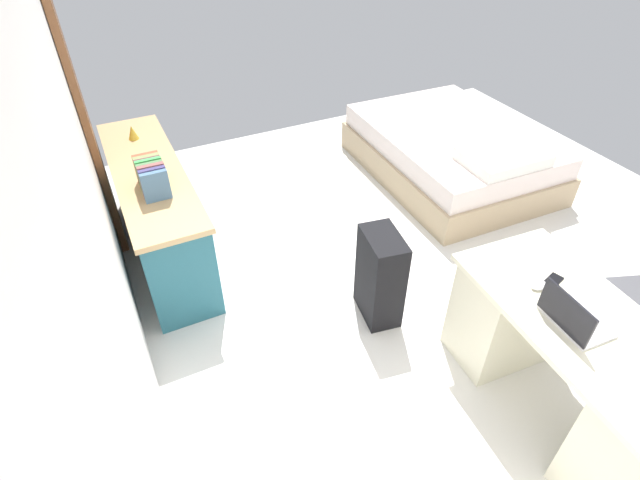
# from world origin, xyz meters

# --- Properties ---
(ground_plane) EXTENTS (5.58, 5.58, 0.00)m
(ground_plane) POSITION_xyz_m (0.00, 0.00, 0.00)
(ground_plane) COLOR silver
(wall_back) EXTENTS (4.58, 0.10, 2.67)m
(wall_back) POSITION_xyz_m (0.00, 2.07, 1.33)
(wall_back) COLOR white
(wall_back) RESTS_ON ground_plane
(door_wooden) EXTENTS (0.88, 0.05, 2.04)m
(door_wooden) POSITION_xyz_m (1.74, 1.99, 1.02)
(door_wooden) COLOR brown
(door_wooden) RESTS_ON ground_plane
(desk) EXTENTS (1.48, 0.76, 0.73)m
(desk) POSITION_xyz_m (-1.27, 0.02, 0.38)
(desk) COLOR beige
(desk) RESTS_ON ground_plane
(credenza) EXTENTS (1.80, 0.48, 0.76)m
(credenza) POSITION_xyz_m (1.17, 1.69, 0.38)
(credenza) COLOR #235B6B
(credenza) RESTS_ON ground_plane
(bed) EXTENTS (1.95, 1.46, 0.58)m
(bed) POSITION_xyz_m (1.12, -1.08, 0.24)
(bed) COLOR tan
(bed) RESTS_ON ground_plane
(suitcase_black) EXTENTS (0.39, 0.28, 0.67)m
(suitcase_black) POSITION_xyz_m (-0.16, 0.52, 0.33)
(suitcase_black) COLOR black
(suitcase_black) RESTS_ON ground_plane
(laptop) EXTENTS (0.32, 0.24, 0.21)m
(laptop) POSITION_xyz_m (-1.21, 0.11, 0.78)
(laptop) COLOR #B7B7BC
(laptop) RESTS_ON desk
(computer_mouse) EXTENTS (0.07, 0.10, 0.03)m
(computer_mouse) POSITION_xyz_m (-0.96, 0.05, 0.75)
(computer_mouse) COLOR white
(computer_mouse) RESTS_ON desk
(cell_phone_by_mouse) EXTENTS (0.10, 0.15, 0.01)m
(cell_phone_by_mouse) POSITION_xyz_m (-0.96, -0.05, 0.74)
(cell_phone_by_mouse) COLOR black
(cell_phone_by_mouse) RESTS_ON desk
(book_row) EXTENTS (0.32, 0.17, 0.22)m
(book_row) POSITION_xyz_m (0.87, 1.69, 0.86)
(book_row) COLOR #486C8D
(book_row) RESTS_ON credenza
(figurine_small) EXTENTS (0.08, 0.08, 0.11)m
(figurine_small) POSITION_xyz_m (1.68, 1.69, 0.81)
(figurine_small) COLOR gold
(figurine_small) RESTS_ON credenza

